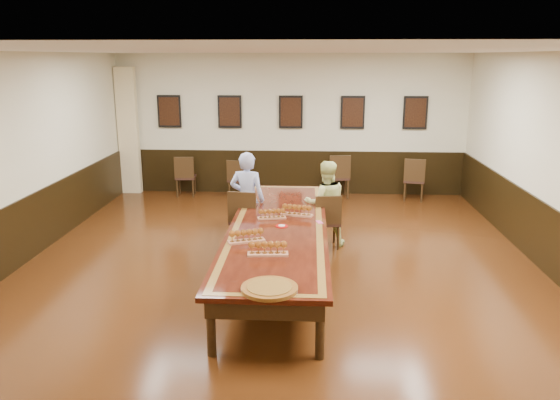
# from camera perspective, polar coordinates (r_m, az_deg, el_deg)

# --- Properties ---
(floor) EXTENTS (8.00, 10.00, 0.02)m
(floor) POSITION_cam_1_polar(r_m,az_deg,el_deg) (8.18, -0.20, -7.75)
(floor) COLOR black
(floor) RESTS_ON ground
(ceiling) EXTENTS (8.00, 10.00, 0.02)m
(ceiling) POSITION_cam_1_polar(r_m,az_deg,el_deg) (7.56, -0.22, 15.42)
(ceiling) COLOR white
(ceiling) RESTS_ON floor
(wall_back) EXTENTS (8.00, 0.02, 3.20)m
(wall_back) POSITION_cam_1_polar(r_m,az_deg,el_deg) (12.65, 1.14, 7.86)
(wall_back) COLOR beige
(wall_back) RESTS_ON floor
(wall_front) EXTENTS (8.00, 0.02, 3.20)m
(wall_front) POSITION_cam_1_polar(r_m,az_deg,el_deg) (2.99, -6.08, -16.00)
(wall_front) COLOR beige
(wall_front) RESTS_ON floor
(wall_left) EXTENTS (0.02, 10.00, 3.20)m
(wall_left) POSITION_cam_1_polar(r_m,az_deg,el_deg) (8.89, -27.00, 3.28)
(wall_left) COLOR beige
(wall_left) RESTS_ON floor
(chair_man) EXTENTS (0.55, 0.59, 1.01)m
(chair_man) POSITION_cam_1_polar(r_m,az_deg,el_deg) (9.12, -3.59, -1.94)
(chair_man) COLOR black
(chair_man) RESTS_ON floor
(chair_woman) EXTENTS (0.50, 0.53, 0.93)m
(chair_woman) POSITION_cam_1_polar(r_m,az_deg,el_deg) (9.18, 4.84, -2.11)
(chair_woman) COLOR black
(chair_woman) RESTS_ON floor
(spare_chair_a) EXTENTS (0.48, 0.51, 0.94)m
(spare_chair_a) POSITION_cam_1_polar(r_m,az_deg,el_deg) (12.74, -9.83, 2.53)
(spare_chair_a) COLOR black
(spare_chair_a) RESTS_ON floor
(spare_chair_b) EXTENTS (0.50, 0.53, 0.89)m
(spare_chair_b) POSITION_cam_1_polar(r_m,az_deg,el_deg) (12.40, -4.34, 2.26)
(spare_chair_b) COLOR black
(spare_chair_b) RESTS_ON floor
(spare_chair_c) EXTENTS (0.52, 0.56, 1.00)m
(spare_chair_c) POSITION_cam_1_polar(r_m,az_deg,el_deg) (12.47, 6.12, 2.54)
(spare_chair_c) COLOR black
(spare_chair_c) RESTS_ON floor
(spare_chair_d) EXTENTS (0.54, 0.58, 0.96)m
(spare_chair_d) POSITION_cam_1_polar(r_m,az_deg,el_deg) (12.52, 13.85, 2.16)
(spare_chair_d) COLOR black
(spare_chair_d) RESTS_ON floor
(person_man) EXTENTS (0.64, 0.48, 1.61)m
(person_man) POSITION_cam_1_polar(r_m,az_deg,el_deg) (9.14, -3.44, 0.06)
(person_man) COLOR #4F69C7
(person_man) RESTS_ON floor
(person_woman) EXTENTS (0.80, 0.66, 1.46)m
(person_woman) POSITION_cam_1_polar(r_m,az_deg,el_deg) (9.20, 4.77, -0.37)
(person_woman) COLOR #D7E08C
(person_woman) RESTS_ON floor
(pink_phone) EXTENTS (0.11, 0.16, 0.01)m
(pink_phone) POSITION_cam_1_polar(r_m,az_deg,el_deg) (8.07, 4.13, -2.33)
(pink_phone) COLOR #F05098
(pink_phone) RESTS_ON conference_table
(curtain) EXTENTS (0.45, 0.18, 2.90)m
(curtain) POSITION_cam_1_polar(r_m,az_deg,el_deg) (13.16, -15.56, 6.94)
(curtain) COLOR beige
(curtain) RESTS_ON floor
(wainscoting) EXTENTS (8.00, 10.00, 1.00)m
(wainscoting) POSITION_cam_1_polar(r_m,az_deg,el_deg) (8.00, -0.20, -4.38)
(wainscoting) COLOR black
(wainscoting) RESTS_ON floor
(conference_table) EXTENTS (1.40, 5.00, 0.76)m
(conference_table) POSITION_cam_1_polar(r_m,az_deg,el_deg) (7.96, -0.20, -3.62)
(conference_table) COLOR black
(conference_table) RESTS_ON floor
(posters) EXTENTS (6.14, 0.04, 0.74)m
(posters) POSITION_cam_1_polar(r_m,az_deg,el_deg) (12.55, 1.14, 9.18)
(posters) COLOR black
(posters) RESTS_ON wall_back
(flight_a) EXTENTS (0.45, 0.22, 0.16)m
(flight_a) POSITION_cam_1_polar(r_m,az_deg,el_deg) (8.21, -0.86, -1.49)
(flight_a) COLOR #9D5E41
(flight_a) RESTS_ON conference_table
(flight_b) EXTENTS (0.51, 0.26, 0.18)m
(flight_b) POSITION_cam_1_polar(r_m,az_deg,el_deg) (8.36, 1.77, -1.12)
(flight_b) COLOR #9D5E41
(flight_b) RESTS_ON conference_table
(flight_c) EXTENTS (0.51, 0.31, 0.18)m
(flight_c) POSITION_cam_1_polar(r_m,az_deg,el_deg) (7.20, -3.53, -3.81)
(flight_c) COLOR #9D5E41
(flight_c) RESTS_ON conference_table
(flight_d) EXTENTS (0.51, 0.19, 0.19)m
(flight_d) POSITION_cam_1_polar(r_m,az_deg,el_deg) (6.72, -1.28, -5.12)
(flight_d) COLOR #9D5E41
(flight_d) RESTS_ON conference_table
(red_plate_grp) EXTENTS (0.18, 0.18, 0.02)m
(red_plate_grp) POSITION_cam_1_polar(r_m,az_deg,el_deg) (7.85, 0.18, -2.75)
(red_plate_grp) COLOR #AD0C0B
(red_plate_grp) RESTS_ON conference_table
(carved_platter) EXTENTS (0.74, 0.74, 0.05)m
(carved_platter) POSITION_cam_1_polar(r_m,az_deg,el_deg) (5.79, -1.11, -9.20)
(carved_platter) COLOR brown
(carved_platter) RESTS_ON conference_table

